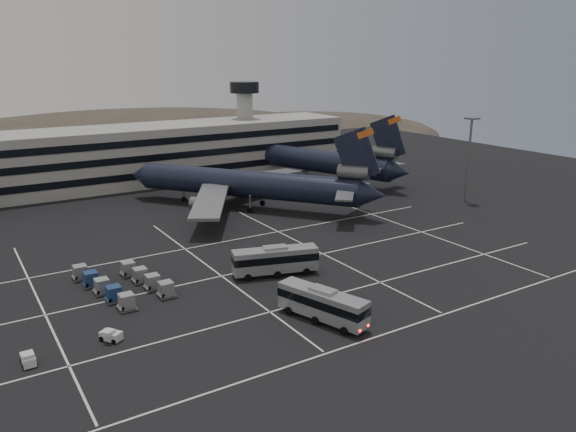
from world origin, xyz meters
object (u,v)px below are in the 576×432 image
Objects in this scene: bus_far at (275,259)px; tug_a at (28,359)px; trijet_main at (249,184)px; uld_cluster at (122,283)px; bus_near at (322,303)px.

tug_a is at bearing 119.38° from bus_far.
tug_a is at bearing -176.43° from trijet_main.
uld_cluster is at bearing 44.79° from tug_a.
bus_near is (-17.16, -50.39, -2.95)m from trijet_main.
bus_near is 0.96× the size of bus_far.
bus_far reaches higher than uld_cluster.
bus_far is 5.49× the size of tug_a.
trijet_main is at bearing 40.24° from tug_a.
bus_far reaches higher than bus_near.
trijet_main is at bearing 53.14° from bus_near.
bus_near is at bearing -146.29° from trijet_main.
bus_far is 35.29m from tug_a.
bus_far is at bearing 62.07° from bus_near.
bus_far reaches higher than tug_a.
tug_a is (-34.37, -7.80, -1.75)m from bus_far.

